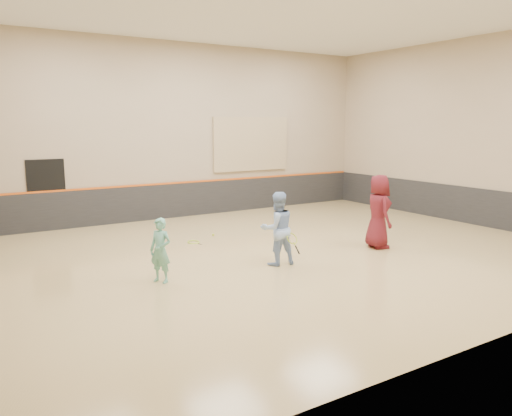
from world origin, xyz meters
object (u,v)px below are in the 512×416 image
instructor (277,229)px  spare_racket (193,241)px  girl (161,250)px  young_man (378,211)px

instructor → spare_racket: (-0.75, 3.01, -0.81)m
girl → spare_racket: size_ratio=1.82×
girl → instructor: 2.80m
girl → young_man: size_ratio=0.70×
young_man → spare_racket: 5.09m
instructor → young_man: 3.19m
girl → young_man: (5.98, -0.27, 0.30)m
spare_racket → instructor: bearing=-76.0°
instructor → young_man: (3.19, -0.07, 0.11)m
instructor → young_man: young_man is taller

